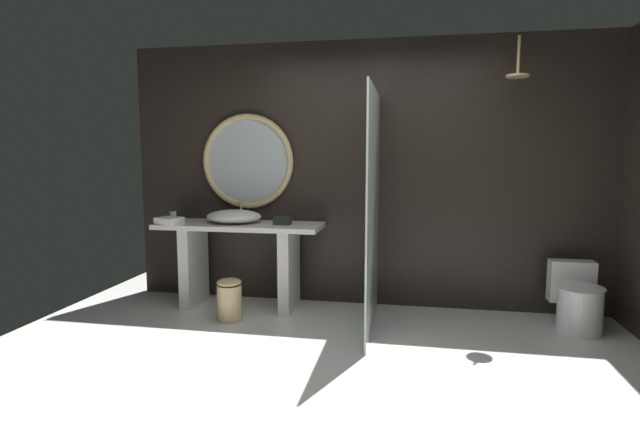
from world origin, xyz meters
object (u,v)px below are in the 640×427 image
rain_shower_head (518,72)px  folded_hand_towel (169,221)px  round_wall_mirror (248,161)px  waste_bin (230,299)px  toilet (577,301)px  tumbler_cup (173,216)px  vessel_sink (234,216)px  tissue_box (282,221)px

rain_shower_head → folded_hand_towel: (-3.16, -0.18, -1.34)m
round_wall_mirror → waste_bin: size_ratio=2.47×
toilet → waste_bin: bearing=-173.8°
tumbler_cup → folded_hand_towel: size_ratio=0.49×
tumbler_cup → folded_hand_towel: 0.18m
folded_hand_towel → vessel_sink: bearing=17.9°
round_wall_mirror → folded_hand_towel: round_wall_mirror is taller
tumbler_cup → round_wall_mirror: 0.93m
rain_shower_head → vessel_sink: bearing=179.8°
tumbler_cup → rain_shower_head: rain_shower_head is taller
waste_bin → rain_shower_head: bearing=9.9°
vessel_sink → round_wall_mirror: (0.06, 0.26, 0.54)m
toilet → round_wall_mirror: bearing=173.1°
tissue_box → round_wall_mirror: round_wall_mirror is taller
tumbler_cup → vessel_sink: bearing=1.5°
vessel_sink → toilet: vessel_sink is taller
toilet → waste_bin: (-3.02, -0.33, -0.06)m
vessel_sink → round_wall_mirror: round_wall_mirror is taller
round_wall_mirror → folded_hand_towel: size_ratio=4.43×
vessel_sink → tumbler_cup: 0.64m
rain_shower_head → waste_bin: 3.21m
vessel_sink → waste_bin: 0.84m
round_wall_mirror → folded_hand_towel: 0.97m
tumbler_cup → toilet: size_ratio=0.19×
tumbler_cup → rain_shower_head: size_ratio=0.31×
tissue_box → waste_bin: bearing=-132.3°
toilet → folded_hand_towel: size_ratio=2.60×
round_wall_mirror → vessel_sink: bearing=-103.5°
vessel_sink → folded_hand_towel: bearing=-162.1°
toilet → waste_bin: 3.04m
tumbler_cup → tissue_box: 1.13m
round_wall_mirror → waste_bin: 1.42m
tissue_box → toilet: bearing=-2.2°
toilet → tissue_box: bearing=177.8°
vessel_sink → folded_hand_towel: size_ratio=2.50×
tumbler_cup → folded_hand_towel: (0.05, -0.17, -0.02)m
vessel_sink → toilet: bearing=-2.1°
round_wall_mirror → waste_bin: bearing=-86.3°
tumbler_cup → toilet: (3.77, -0.10, -0.63)m
tumbler_cup → tissue_box: (1.13, 0.00, -0.02)m
vessel_sink → rain_shower_head: (2.58, -0.01, 1.30)m
rain_shower_head → waste_bin: bearing=-170.1°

